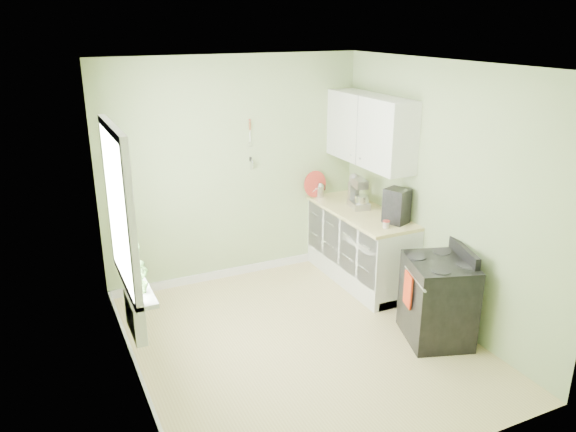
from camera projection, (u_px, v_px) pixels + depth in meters
name	position (u px, v px, depth m)	size (l,w,h in m)	color
floor	(301.00, 344.00, 5.61)	(3.20, 3.60, 0.02)	tan
ceiling	(304.00, 63.00, 4.71)	(3.20, 3.60, 0.02)	white
wall_back	(234.00, 171.00, 6.71)	(3.20, 0.02, 2.70)	#A5BB80
wall_left	(124.00, 244.00, 4.51)	(0.02, 3.60, 2.70)	#A5BB80
wall_right	(441.00, 194.00, 5.81)	(0.02, 3.60, 2.70)	#A5BB80
base_cabinets	(360.00, 247.00, 6.84)	(0.60, 1.60, 0.87)	white
countertop	(361.00, 212.00, 6.69)	(0.64, 1.60, 0.04)	#F1E093
upper_cabinets	(370.00, 130.00, 6.51)	(0.35, 1.40, 0.80)	white
window	(118.00, 210.00, 4.71)	(0.06, 1.14, 1.44)	white
window_sill	(134.00, 280.00, 4.96)	(0.18, 1.14, 0.04)	white
radiator	(135.00, 316.00, 5.02)	(0.12, 0.50, 0.35)	white
wall_utensils	(250.00, 152.00, 6.69)	(0.02, 0.14, 0.58)	#F1E093
stove	(438.00, 300.00, 5.57)	(0.80, 0.84, 0.96)	black
stand_mixer	(358.00, 194.00, 6.75)	(0.25, 0.35, 0.40)	#B2B2B7
kettle	(320.00, 190.00, 7.17)	(0.18, 0.11, 0.18)	silver
coffee_maker	(397.00, 207.00, 6.23)	(0.30, 0.31, 0.39)	black
red_tray	(315.00, 184.00, 7.14)	(0.34, 0.34, 0.02)	red
jar	(386.00, 224.00, 6.11)	(0.08, 0.08, 0.08)	#B2A291
plant_a	(141.00, 276.00, 4.64)	(0.16, 0.11, 0.31)	#3A6327
plant_b	(133.00, 260.00, 4.94)	(0.17, 0.14, 0.31)	#3A6327
plant_c	(128.00, 251.00, 5.16)	(0.16, 0.16, 0.29)	#3A6327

